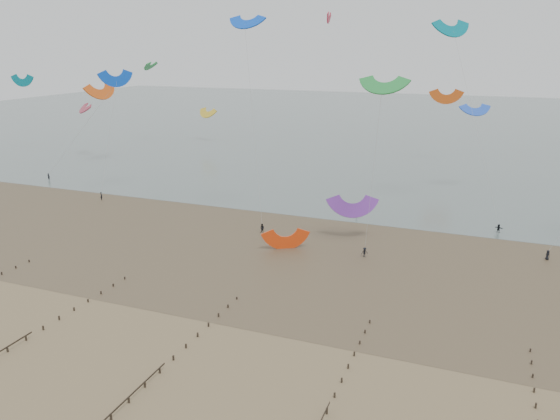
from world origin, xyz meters
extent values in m
plane|color=brown|center=(0.00, 0.00, 0.00)|extent=(500.00, 500.00, 0.00)
plane|color=#475654|center=(0.00, 200.00, 0.03)|extent=(500.00, 500.00, 0.00)
plane|color=#473A28|center=(0.00, 35.00, 0.01)|extent=(500.00, 500.00, 0.00)
ellipsoid|color=slate|center=(-18.00, 22.00, 0.01)|extent=(23.60, 14.36, 0.01)
ellipsoid|color=slate|center=(12.00, 38.00, 0.01)|extent=(33.64, 18.32, 0.01)
ellipsoid|color=slate|center=(-40.00, 40.00, 0.01)|extent=(26.95, 14.22, 0.01)
cube|color=black|center=(-32.00, 6.74, 0.20)|extent=(0.16, 0.16, 0.51)
cube|color=black|center=(-32.00, 9.37, 0.19)|extent=(0.16, 0.16, 0.48)
cube|color=black|center=(-32.00, 12.00, 0.17)|extent=(0.16, 0.16, 0.45)
cube|color=black|center=(-14.00, -9.05, 0.29)|extent=(0.16, 0.16, 0.68)
cube|color=black|center=(-14.00, -6.42, 0.28)|extent=(0.16, 0.16, 0.65)
cube|color=black|center=(-14.00, -3.79, 0.26)|extent=(0.16, 0.16, 0.62)
cube|color=black|center=(-14.00, -1.16, 0.25)|extent=(0.16, 0.16, 0.59)
cube|color=black|center=(-14.00, 1.47, 0.23)|extent=(0.16, 0.16, 0.57)
cube|color=black|center=(-14.00, 4.11, 0.22)|extent=(0.16, 0.16, 0.54)
cube|color=black|center=(-14.00, 6.74, 0.20)|extent=(0.16, 0.16, 0.51)
cube|color=black|center=(-14.00, 9.37, 0.19)|extent=(0.16, 0.16, 0.48)
cube|color=black|center=(-14.00, 12.00, 0.17)|extent=(0.16, 0.16, 0.45)
cube|color=black|center=(4.00, -14.32, 0.32)|extent=(0.16, 0.16, 0.74)
cube|color=black|center=(4.00, -11.68, 0.31)|extent=(0.16, 0.16, 0.71)
cube|color=black|center=(4.00, -9.05, 0.29)|extent=(0.16, 0.16, 0.68)
cube|color=black|center=(4.00, -6.42, 0.28)|extent=(0.16, 0.16, 0.65)
cube|color=black|center=(4.00, -3.79, 0.26)|extent=(0.16, 0.16, 0.62)
cube|color=black|center=(4.00, -1.16, 0.25)|extent=(0.16, 0.16, 0.59)
cube|color=black|center=(4.00, 1.47, 0.23)|extent=(0.16, 0.16, 0.57)
cube|color=black|center=(4.00, 4.11, 0.22)|extent=(0.16, 0.16, 0.54)
cube|color=black|center=(4.00, 6.74, 0.20)|extent=(0.16, 0.16, 0.51)
cube|color=black|center=(4.00, 9.37, 0.19)|extent=(0.16, 0.16, 0.48)
cube|color=black|center=(4.00, 12.00, 0.17)|extent=(0.16, 0.16, 0.45)
cube|color=black|center=(22.00, -6.42, 0.28)|extent=(0.16, 0.16, 0.65)
cube|color=black|center=(22.00, -3.79, 0.26)|extent=(0.16, 0.16, 0.62)
cube|color=black|center=(22.00, -1.16, 0.25)|extent=(0.16, 0.16, 0.59)
cube|color=black|center=(22.00, 1.47, 0.23)|extent=(0.16, 0.16, 0.57)
cube|color=black|center=(22.00, 4.11, 0.22)|extent=(0.16, 0.16, 0.54)
cube|color=black|center=(22.00, 6.74, 0.20)|extent=(0.16, 0.16, 0.51)
cube|color=black|center=(22.00, 9.37, 0.19)|extent=(0.16, 0.16, 0.48)
cube|color=black|center=(22.00, 12.00, 0.17)|extent=(0.16, 0.16, 0.45)
cube|color=black|center=(40.00, 1.47, 0.23)|extent=(0.16, 0.16, 0.57)
cube|color=black|center=(40.00, 4.11, 0.22)|extent=(0.16, 0.16, 0.54)
cube|color=black|center=(40.00, 6.74, 0.20)|extent=(0.16, 0.16, 0.51)
cube|color=black|center=(40.00, 9.37, 0.19)|extent=(0.16, 0.16, 0.48)
cube|color=black|center=(40.00, 12.00, 0.17)|extent=(0.16, 0.16, 0.45)
imported|color=black|center=(-44.98, 45.61, 0.91)|extent=(0.79, 0.71, 1.81)
imported|color=black|center=(43.78, 42.62, 0.80)|extent=(0.90, 0.93, 1.61)
imported|color=black|center=(-3.42, 38.17, 0.86)|extent=(0.92, 0.77, 1.72)
imported|color=black|center=(36.48, 53.83, 0.80)|extent=(1.55, 0.93, 1.59)
imported|color=black|center=(-69.60, 56.01, 0.86)|extent=(0.65, 0.45, 1.73)
imported|color=black|center=(16.51, 33.21, 0.82)|extent=(1.22, 1.12, 1.64)
imported|color=black|center=(10.32, 53.52, 0.78)|extent=(0.43, 0.94, 1.57)
camera|label=1|loc=(33.45, -47.75, 32.56)|focal=35.00mm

